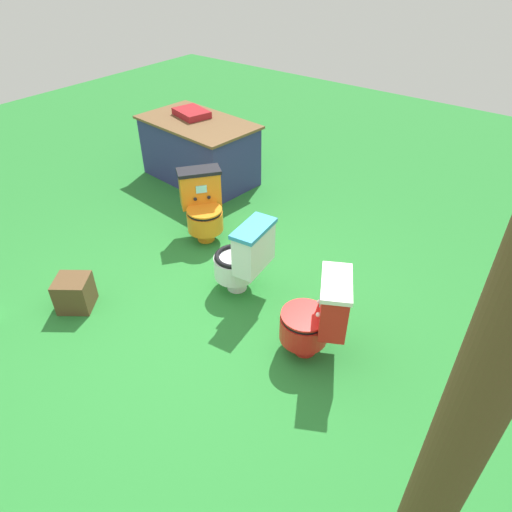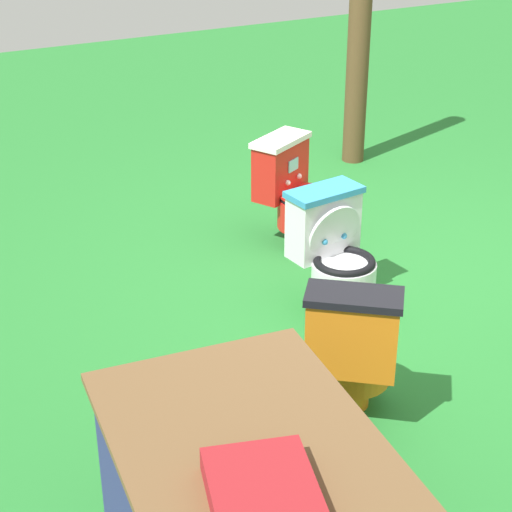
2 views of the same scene
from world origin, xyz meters
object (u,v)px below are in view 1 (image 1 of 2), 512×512
toilet_red (317,317)px  vendor_table (199,150)px  toilet_white (243,257)px  small_crate (75,293)px  wooden_post (435,492)px  toilet_orange (203,206)px

toilet_red → vendor_table: bearing=30.3°
toilet_white → small_crate: (-1.03, -1.05, -0.23)m
wooden_post → vendor_table: bearing=143.5°
toilet_orange → toilet_white: size_ratio=1.00×
toilet_red → vendor_table: vendor_table is taller
vendor_table → small_crate: 2.63m
toilet_white → toilet_red: size_ratio=1.00×
toilet_orange → toilet_white: (0.90, -0.45, 0.00)m
toilet_white → wooden_post: bearing=-132.8°
wooden_post → small_crate: size_ratio=7.65×
vendor_table → small_crate: size_ratio=5.18×
vendor_table → toilet_red: bearing=-31.2°
wooden_post → toilet_red: bearing=133.2°
vendor_table → small_crate: bearing=-71.3°
toilet_red → vendor_table: (-2.76, 1.67, 0.02)m
toilet_white → vendor_table: vendor_table is taller
toilet_red → vendor_table: 3.23m
toilet_orange → toilet_red: (1.79, -0.69, 0.00)m
toilet_red → wooden_post: (1.15, -1.22, 0.76)m
toilet_orange → vendor_table: bearing=-98.0°
toilet_red → small_crate: toilet_red is taller
toilet_white → toilet_red: 0.92m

